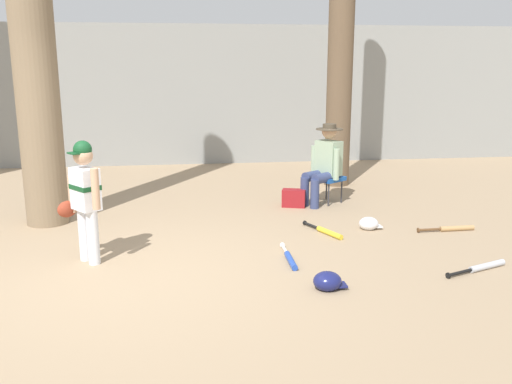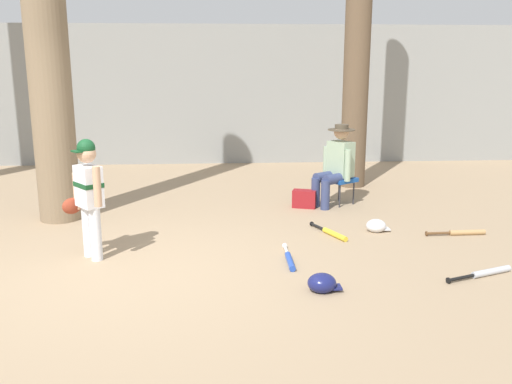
% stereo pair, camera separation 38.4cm
% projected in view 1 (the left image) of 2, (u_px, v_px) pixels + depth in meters
% --- Properties ---
extents(ground_plane, '(60.00, 60.00, 0.00)m').
position_uv_depth(ground_plane, '(126.00, 279.00, 5.42)').
color(ground_plane, '#9E8466').
extents(concrete_back_wall, '(18.00, 0.36, 2.86)m').
position_uv_depth(concrete_back_wall, '(152.00, 95.00, 11.40)').
color(concrete_back_wall, gray).
rests_on(concrete_back_wall, ground).
extents(tree_behind_spectator, '(0.56, 0.56, 5.80)m').
position_uv_depth(tree_behind_spectator, '(341.00, 29.00, 9.10)').
color(tree_behind_spectator, brown).
rests_on(tree_behind_spectator, ground).
extents(young_ballplayer, '(0.53, 0.49, 1.31)m').
position_uv_depth(young_ballplayer, '(84.00, 194.00, 5.73)').
color(young_ballplayer, white).
rests_on(young_ballplayer, ground).
extents(folding_stool, '(0.56, 0.56, 0.41)m').
position_uv_depth(folding_stool, '(328.00, 179.00, 8.33)').
color(folding_stool, '#194C9E').
rests_on(folding_stool, ground).
extents(seated_spectator, '(0.65, 0.59, 1.20)m').
position_uv_depth(seated_spectator, '(324.00, 162.00, 8.20)').
color(seated_spectator, navy).
rests_on(seated_spectator, ground).
extents(handbag_beside_stool, '(0.38, 0.27, 0.26)m').
position_uv_depth(handbag_beside_stool, '(294.00, 198.00, 8.14)').
color(handbag_beside_stool, maroon).
rests_on(handbag_beside_stool, ground).
extents(bat_blue_youth, '(0.07, 0.75, 0.07)m').
position_uv_depth(bat_blue_youth, '(290.00, 259.00, 5.89)').
color(bat_blue_youth, '#2347AD').
rests_on(bat_blue_youth, ground).
extents(bat_aluminum_silver, '(0.78, 0.34, 0.07)m').
position_uv_depth(bat_aluminum_silver, '(483.00, 267.00, 5.65)').
color(bat_aluminum_silver, '#B7BCC6').
rests_on(bat_aluminum_silver, ground).
extents(bat_yellow_trainer, '(0.36, 0.71, 0.07)m').
position_uv_depth(bat_yellow_trainer, '(327.00, 232.00, 6.84)').
color(bat_yellow_trainer, yellow).
rests_on(bat_yellow_trainer, ground).
extents(bat_wood_tan, '(0.76, 0.08, 0.07)m').
position_uv_depth(bat_wood_tan, '(452.00, 228.00, 6.97)').
color(bat_wood_tan, tan).
rests_on(bat_wood_tan, ground).
extents(batting_helmet_white, '(0.30, 0.23, 0.17)m').
position_uv_depth(batting_helmet_white, '(369.00, 224.00, 7.04)').
color(batting_helmet_white, silver).
rests_on(batting_helmet_white, ground).
extents(batting_helmet_navy, '(0.32, 0.24, 0.18)m').
position_uv_depth(batting_helmet_navy, '(328.00, 281.00, 5.16)').
color(batting_helmet_navy, navy).
rests_on(batting_helmet_navy, ground).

